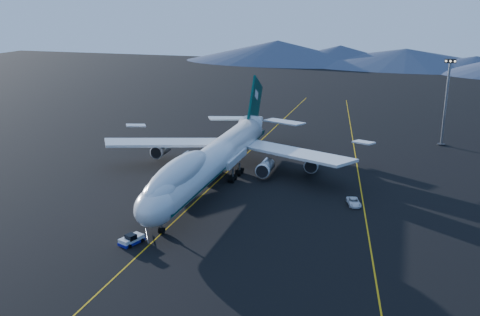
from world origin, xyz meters
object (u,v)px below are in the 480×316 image
(boeing_747, at_px, (214,158))
(pushback_tug, at_px, (132,240))
(floodlight_mast, at_px, (446,102))
(service_van, at_px, (354,202))

(boeing_747, xyz_separation_m, pushback_tug, (-3.00, -31.57, -5.24))
(boeing_747, xyz_separation_m, floodlight_mast, (48.46, 48.60, 6.00))
(boeing_747, distance_m, service_van, 30.66)
(floodlight_mast, bearing_deg, pushback_tug, -122.69)
(boeing_747, bearing_deg, floodlight_mast, 45.08)
(boeing_747, height_order, service_van, boeing_747)
(pushback_tug, distance_m, service_van, 43.20)
(boeing_747, relative_size, floodlight_mast, 3.11)
(pushback_tug, bearing_deg, floodlight_mast, 77.32)
(pushback_tug, height_order, floodlight_mast, floodlight_mast)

